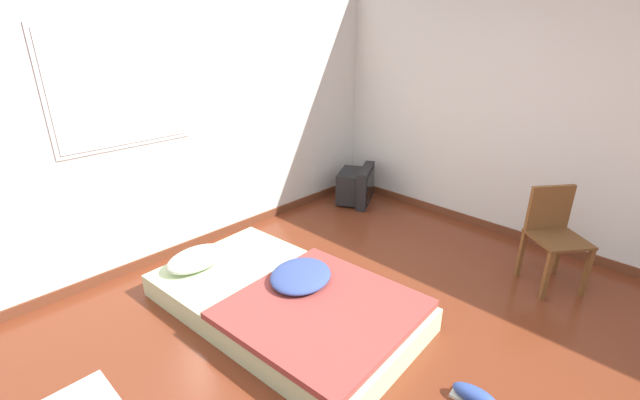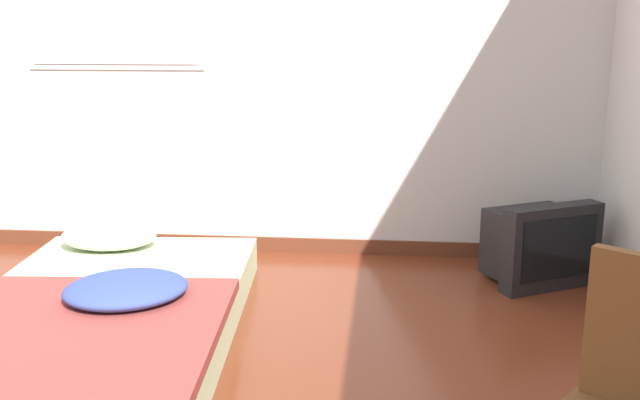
# 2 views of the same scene
# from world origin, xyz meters

# --- Properties ---
(ground_plane) EXTENTS (20.00, 20.00, 0.00)m
(ground_plane) POSITION_xyz_m (0.00, 0.00, 0.00)
(ground_plane) COLOR maroon
(wall_back) EXTENTS (7.41, 0.08, 2.60)m
(wall_back) POSITION_xyz_m (-0.01, 2.46, 1.29)
(wall_back) COLOR silver
(wall_back) RESTS_ON ground_plane
(wall_right) EXTENTS (0.08, 7.26, 2.60)m
(wall_right) POSITION_xyz_m (2.53, 0.00, 1.29)
(wall_right) COLOR silver
(wall_right) RESTS_ON ground_plane
(mattress_bed) EXTENTS (1.32, 2.13, 0.33)m
(mattress_bed) POSITION_xyz_m (0.00, 0.98, 0.12)
(mattress_bed) COLOR beige
(mattress_bed) RESTS_ON ground_plane
(crt_tv) EXTENTS (0.64, 0.58, 0.46)m
(crt_tv) POSITION_xyz_m (2.08, 2.01, 0.22)
(crt_tv) COLOR black
(crt_tv) RESTS_ON ground_plane
(wooden_chair) EXTENTS (0.56, 0.56, 0.85)m
(wooden_chair) POSITION_xyz_m (1.86, -0.28, 0.50)
(wooden_chair) COLOR brown
(wooden_chair) RESTS_ON ground_plane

